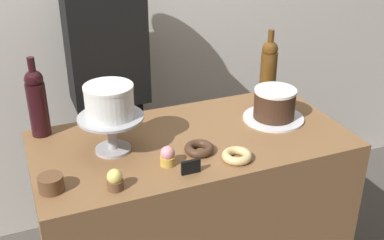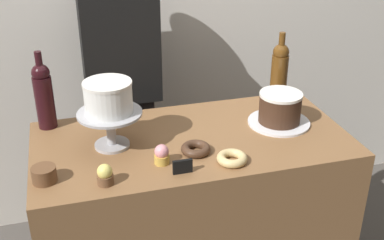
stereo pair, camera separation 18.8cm
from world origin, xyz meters
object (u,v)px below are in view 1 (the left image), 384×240
Objects in this scene: price_sign_chalkboard at (191,167)px; barista_figure at (111,102)px; donut_glazed at (237,156)px; wine_bottle_dark_red at (37,101)px; white_layer_cake at (109,101)px; chocolate_round_cake at (275,103)px; cake_stand_pedestal at (111,127)px; cupcake_lemon at (115,180)px; donut_chocolate at (199,149)px; cupcake_strawberry at (168,156)px; wine_bottle_amber at (269,68)px; cookie_stack at (51,183)px.

barista_figure is (-0.09, 0.85, -0.10)m from price_sign_chalkboard.
wine_bottle_dark_red is at bearing 143.53° from donut_glazed.
white_layer_cake is 0.71m from chocolate_round_cake.
cake_stand_pedestal is 0.27m from cupcake_lemon.
donut_chocolate is 0.15m from price_sign_chalkboard.
donut_chocolate is at bearing -24.51° from cake_stand_pedestal.
donut_glazed is at bearing -43.24° from donut_chocolate.
chocolate_round_cake is at bearing -13.90° from wine_bottle_dark_red.
donut_chocolate is (-0.40, -0.14, -0.06)m from chocolate_round_cake.
white_layer_cake is 2.43× the size of cupcake_strawberry.
white_layer_cake is at bearing 77.94° from cupcake_lemon.
wine_bottle_amber reaches higher than cupcake_lemon.
chocolate_round_cake reaches higher than cookie_stack.
wine_bottle_dark_red is 0.43m from cookie_stack.
donut_chocolate is at bearing -160.89° from chocolate_round_cake.
cupcake_lemon is 0.21m from cookie_stack.
cookie_stack is at bearing 170.77° from price_sign_chalkboard.
barista_figure is (-0.28, 0.83, -0.09)m from donut_glazed.
wine_bottle_amber is (0.79, 0.22, -0.06)m from white_layer_cake.
donut_glazed is at bearing -130.34° from wine_bottle_amber.
cake_stand_pedestal is at bearing 35.98° from cookie_stack.
barista_figure is (0.38, 0.78, -0.10)m from cookie_stack.
barista_figure reaches higher than cupcake_strawberry.
white_layer_cake reaches higher than cake_stand_pedestal.
cookie_stack is (-0.25, -0.18, -0.18)m from white_layer_cake.
cupcake_strawberry is (0.21, 0.08, 0.00)m from cupcake_lemon.
wine_bottle_amber is at bearing 67.30° from chocolate_round_cake.
white_layer_cake is 0.11× the size of barista_figure.
wine_bottle_amber and wine_bottle_dark_red have the same top height.
wine_bottle_dark_red is (-0.93, 0.23, 0.07)m from chocolate_round_cake.
wine_bottle_dark_red is 0.58m from cupcake_strawberry.
white_layer_cake is 2.43× the size of cupcake_lemon.
cupcake_strawberry is at bearing -47.83° from cake_stand_pedestal.
wine_bottle_amber is 0.62m from donut_chocolate.
price_sign_chalkboard is (0.21, -0.26, -0.07)m from cake_stand_pedestal.
price_sign_chalkboard is (-0.58, -0.47, -0.12)m from wine_bottle_amber.
cupcake_lemon is 1.00× the size of cupcake_strawberry.
donut_glazed is (0.46, 0.02, -0.02)m from cupcake_lemon.
barista_figure reaches higher than wine_bottle_amber.
price_sign_chalkboard is at bearing -124.12° from donut_chocolate.
wine_bottle_amber is 2.91× the size of donut_chocolate.
wine_bottle_dark_red reaches higher than price_sign_chalkboard.
donut_chocolate is 1.33× the size of cookie_stack.
chocolate_round_cake is at bearing 28.35° from price_sign_chalkboard.
wine_bottle_dark_red reaches higher than cake_stand_pedestal.
cupcake_strawberry is (0.16, -0.17, -0.06)m from cake_stand_pedestal.
wine_bottle_amber is 0.97m from cupcake_lemon.
barista_figure is (-0.17, 0.73, -0.09)m from donut_chocolate.
barista_figure is at bearing 95.77° from price_sign_chalkboard.
wine_bottle_amber is 0.79m from barista_figure.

